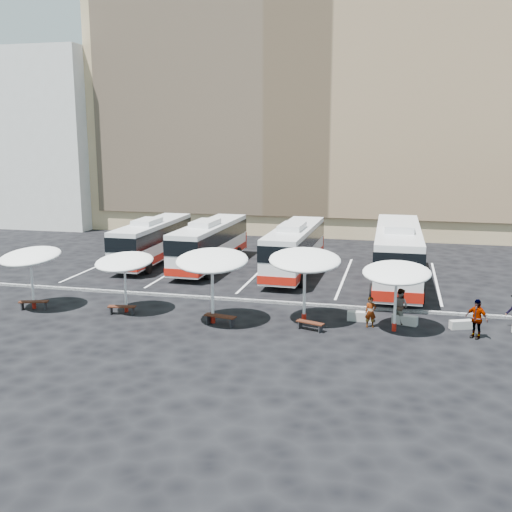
% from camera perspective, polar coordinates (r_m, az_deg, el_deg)
% --- Properties ---
extents(ground, '(120.00, 120.00, 0.00)m').
position_cam_1_polar(ground, '(34.58, -2.78, -4.46)').
color(ground, black).
rests_on(ground, ground).
extents(sandstone_building, '(42.00, 18.25, 29.60)m').
position_cam_1_polar(sandstone_building, '(64.54, 5.28, 14.21)').
color(sandstone_building, tan).
rests_on(sandstone_building, ground).
extents(apartment_block, '(14.00, 14.00, 18.00)m').
position_cam_1_polar(apartment_block, '(70.61, -18.80, 10.47)').
color(apartment_block, silver).
rests_on(apartment_block, ground).
extents(curb_divider, '(34.00, 0.25, 0.15)m').
position_cam_1_polar(curb_divider, '(35.02, -2.55, -4.12)').
color(curb_divider, black).
rests_on(curb_divider, ground).
extents(bay_lines, '(24.15, 12.00, 0.01)m').
position_cam_1_polar(bay_lines, '(42.07, 0.26, -1.55)').
color(bay_lines, white).
rests_on(bay_lines, ground).
extents(bus_0, '(2.58, 10.88, 3.45)m').
position_cam_1_polar(bus_0, '(45.56, -9.81, 1.54)').
color(bus_0, silver).
rests_on(bus_0, ground).
extents(bus_1, '(2.85, 11.27, 3.56)m').
position_cam_1_polar(bus_1, '(43.55, -4.43, 1.29)').
color(bus_1, silver).
rests_on(bus_1, ground).
extents(bus_2, '(2.85, 11.48, 3.63)m').
position_cam_1_polar(bus_2, '(41.46, 3.69, 0.84)').
color(bus_2, silver).
rests_on(bus_2, ground).
extents(bus_3, '(3.20, 13.12, 4.15)m').
position_cam_1_polar(bus_3, '(39.15, 13.33, 0.32)').
color(bus_3, silver).
rests_on(bus_3, ground).
extents(sunshade_0, '(3.93, 3.96, 3.46)m').
position_cam_1_polar(sunshade_0, '(34.99, -20.70, -0.06)').
color(sunshade_0, silver).
rests_on(sunshade_0, ground).
extents(sunshade_1, '(3.44, 3.47, 3.28)m').
position_cam_1_polar(sunshade_1, '(32.88, -12.43, -0.56)').
color(sunshade_1, silver).
rests_on(sunshade_1, ground).
extents(sunshade_2, '(3.97, 4.02, 3.85)m').
position_cam_1_polar(sunshade_2, '(30.17, -4.20, -0.45)').
color(sunshade_2, silver).
rests_on(sunshade_2, ground).
extents(sunshade_3, '(4.36, 4.39, 3.83)m').
position_cam_1_polar(sunshade_3, '(30.35, 4.68, -0.40)').
color(sunshade_3, silver).
rests_on(sunshade_3, ground).
extents(sunshade_4, '(3.52, 3.56, 3.45)m').
position_cam_1_polar(sunshade_4, '(29.69, 13.25, -1.58)').
color(sunshade_4, silver).
rests_on(sunshade_4, ground).
extents(wood_bench_0, '(1.62, 0.86, 0.48)m').
position_cam_1_polar(wood_bench_0, '(35.33, -20.41, -4.22)').
color(wood_bench_0, black).
rests_on(wood_bench_0, ground).
extents(wood_bench_1, '(1.53, 0.65, 0.46)m').
position_cam_1_polar(wood_bench_1, '(33.08, -12.65, -4.85)').
color(wood_bench_1, black).
rests_on(wood_bench_1, ground).
extents(wood_bench_2, '(1.72, 0.74, 0.51)m').
position_cam_1_polar(wood_bench_2, '(30.51, -3.44, -5.88)').
color(wood_bench_2, black).
rests_on(wood_bench_2, ground).
extents(wood_bench_3, '(1.47, 0.83, 0.44)m').
position_cam_1_polar(wood_bench_3, '(29.79, 5.19, -6.46)').
color(wood_bench_3, black).
rests_on(wood_bench_3, ground).
extents(conc_bench_0, '(1.30, 0.44, 0.49)m').
position_cam_1_polar(conc_bench_0, '(31.65, 9.87, -5.68)').
color(conc_bench_0, '#999993').
rests_on(conc_bench_0, ground).
extents(conc_bench_1, '(1.33, 0.74, 0.47)m').
position_cam_1_polar(conc_bench_1, '(31.54, 13.99, -5.93)').
color(conc_bench_1, '#999993').
rests_on(conc_bench_1, ground).
extents(conc_bench_2, '(1.19, 0.78, 0.42)m').
position_cam_1_polar(conc_bench_2, '(31.67, 18.94, -6.19)').
color(conc_bench_2, '#999993').
rests_on(conc_bench_2, ground).
extents(passenger_0, '(0.63, 0.49, 1.56)m').
position_cam_1_polar(passenger_0, '(30.60, 10.86, -5.27)').
color(passenger_0, black).
rests_on(passenger_0, ground).
extents(passenger_1, '(1.12, 1.11, 1.83)m').
position_cam_1_polar(passenger_1, '(31.51, 13.61, -4.64)').
color(passenger_1, black).
rests_on(passenger_1, ground).
extents(passenger_2, '(1.18, 1.02, 1.91)m').
position_cam_1_polar(passenger_2, '(30.27, 20.25, -5.62)').
color(passenger_2, black).
rests_on(passenger_2, ground).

